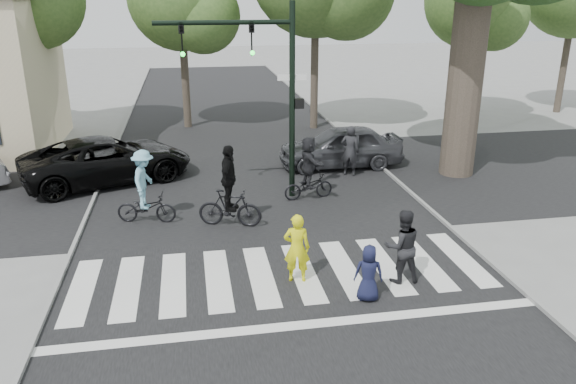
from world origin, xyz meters
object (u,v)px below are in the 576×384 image
Objects in this scene: cyclist_left at (145,192)px; car_suv at (107,160)px; car_grey at (340,146)px; traffic_signal at (264,75)px; pedestrian_woman at (297,248)px; pedestrian_adult at (402,246)px; pedestrian_child at (369,273)px; cyclist_mid at (229,194)px; cyclist_right at (309,172)px.

car_suv is at bearing 110.74° from cyclist_left.
cyclist_left is 8.09m from car_grey.
traffic_signal reaches higher than car_suv.
pedestrian_adult reaches higher than pedestrian_woman.
car_grey reaches higher than pedestrian_child.
pedestrian_woman is 0.76× the size of cyclist_left.
traffic_signal reaches higher than cyclist_left.
car_suv is 1.24× the size of car_grey.
traffic_signal is 5.33m from car_grey.
pedestrian_woman is 3.66m from cyclist_mid.
pedestrian_adult reaches higher than car_grey.
cyclist_right is at bearing -135.31° from car_suv.
cyclist_left is at bearing -158.64° from traffic_signal.
pedestrian_child is 6.33m from cyclist_right.
cyclist_mid reaches higher than pedestrian_adult.
car_suv is at bearing -87.58° from car_grey.
pedestrian_child is 0.73× the size of pedestrian_adult.
traffic_signal is 4.91m from cyclist_left.
pedestrian_adult is (2.24, -6.00, -3.04)m from traffic_signal.
car_grey is at bearing 41.76° from traffic_signal.
pedestrian_child is at bearing 35.08° from pedestrian_adult.
cyclist_left is 1.05× the size of cyclist_right.
pedestrian_woman reaches higher than car_suv.
cyclist_left is 0.46× the size of car_grey.
pedestrian_woman is at bearing -9.56° from pedestrian_adult.
pedestrian_woman reaches higher than car_grey.
pedestrian_adult is at bearing -47.49° from cyclist_mid.
cyclist_right is at bearing 12.28° from cyclist_left.
pedestrian_child is (1.33, -1.10, -0.18)m from pedestrian_woman.
cyclist_right is (4.95, 1.08, -0.02)m from cyclist_left.
traffic_signal is 2.57× the size of cyclist_mid.
car_grey is at bearing -108.89° from car_suv.
cyclist_mid is at bearing -161.87° from car_suv.
car_suv is at bearing -41.31° from pedestrian_child.
cyclist_mid reaches higher than car_grey.
traffic_signal is at bearing -68.54° from pedestrian_adult.
cyclist_mid reaches higher than cyclist_left.
pedestrian_adult is at bearing -80.71° from cyclist_right.
cyclist_left is 0.38× the size of car_suv.
cyclist_mid is (2.32, -0.70, 0.04)m from cyclist_left.
traffic_signal reaches higher than cyclist_right.
cyclist_left is 0.91× the size of cyclist_mid.
cyclist_mid is 0.41× the size of car_suv.
pedestrian_child is 0.59× the size of cyclist_left.
car_suv is (-3.82, 4.67, -0.17)m from cyclist_mid.
cyclist_mid is 6.04m from car_suv.
pedestrian_adult is 11.29m from car_suv.
traffic_signal is at bearing -48.08° from car_grey.
pedestrian_adult is at bearing -131.93° from pedestrian_child.
car_suv is (-5.13, 2.55, -3.11)m from traffic_signal.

